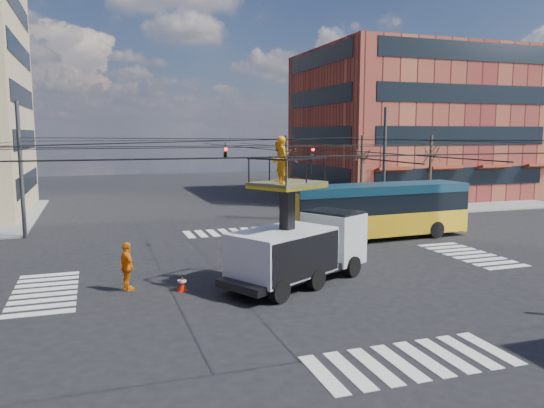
{
  "coord_description": "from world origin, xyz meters",
  "views": [
    {
      "loc": [
        -7.99,
        -21.81,
        6.17
      ],
      "look_at": [
        0.01,
        1.93,
        2.8
      ],
      "focal_mm": 35.0,
      "sensor_mm": 36.0,
      "label": 1
    }
  ],
  "objects_px": {
    "worker_ground": "(127,266)",
    "flagger": "(314,233)",
    "utility_truck": "(300,235)",
    "traffic_cone": "(182,283)",
    "city_bus": "(377,210)"
  },
  "relations": [
    {
      "from": "worker_ground",
      "to": "flagger",
      "type": "relative_size",
      "value": 0.96
    },
    {
      "from": "worker_ground",
      "to": "utility_truck",
      "type": "bearing_deg",
      "value": -116.35
    },
    {
      "from": "utility_truck",
      "to": "traffic_cone",
      "type": "bearing_deg",
      "value": 146.72
    },
    {
      "from": "city_bus",
      "to": "traffic_cone",
      "type": "xyz_separation_m",
      "value": [
        -12.52,
        -6.83,
        -1.41
      ]
    },
    {
      "from": "traffic_cone",
      "to": "flagger",
      "type": "relative_size",
      "value": 0.31
    },
    {
      "from": "utility_truck",
      "to": "city_bus",
      "type": "bearing_deg",
      "value": 13.27
    },
    {
      "from": "city_bus",
      "to": "flagger",
      "type": "distance_m",
      "value": 5.35
    },
    {
      "from": "utility_truck",
      "to": "city_bus",
      "type": "distance_m",
      "value": 10.5
    },
    {
      "from": "traffic_cone",
      "to": "worker_ground",
      "type": "distance_m",
      "value": 2.26
    },
    {
      "from": "worker_ground",
      "to": "flagger",
      "type": "height_order",
      "value": "flagger"
    },
    {
      "from": "city_bus",
      "to": "flagger",
      "type": "height_order",
      "value": "city_bus"
    },
    {
      "from": "traffic_cone",
      "to": "flagger",
      "type": "xyz_separation_m",
      "value": [
        7.65,
        4.76,
        0.7
      ]
    },
    {
      "from": "traffic_cone",
      "to": "city_bus",
      "type": "bearing_deg",
      "value": 28.63
    },
    {
      "from": "city_bus",
      "to": "traffic_cone",
      "type": "distance_m",
      "value": 14.33
    },
    {
      "from": "traffic_cone",
      "to": "utility_truck",
      "type": "bearing_deg",
      "value": -3.67
    }
  ]
}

